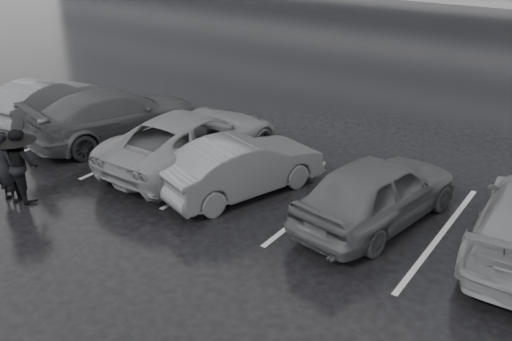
{
  "coord_description": "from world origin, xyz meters",
  "views": [
    {
      "loc": [
        6.08,
        -8.15,
        6.15
      ],
      "look_at": [
        -0.26,
        1.0,
        1.1
      ],
      "focal_mm": 40.0,
      "sensor_mm": 36.0,
      "label": 1
    }
  ],
  "objects_px": {
    "car_west_d": "(43,100)",
    "pedestrian_right": "(21,165)",
    "car_west_a": "(242,166)",
    "car_west_c": "(116,115)",
    "car_west_b": "(193,139)",
    "pedestrian_left": "(5,167)",
    "car_main": "(378,191)"
  },
  "relations": [
    {
      "from": "pedestrian_left",
      "to": "pedestrian_right",
      "type": "distance_m",
      "value": 0.34
    },
    {
      "from": "car_west_a",
      "to": "car_west_c",
      "type": "xyz_separation_m",
      "value": [
        -5.1,
        0.75,
        0.07
      ]
    },
    {
      "from": "car_west_a",
      "to": "car_west_c",
      "type": "relative_size",
      "value": 0.8
    },
    {
      "from": "pedestrian_right",
      "to": "car_west_b",
      "type": "bearing_deg",
      "value": -107.14
    },
    {
      "from": "car_west_c",
      "to": "car_west_d",
      "type": "relative_size",
      "value": 1.29
    },
    {
      "from": "pedestrian_right",
      "to": "car_main",
      "type": "bearing_deg",
      "value": -142.27
    },
    {
      "from": "car_west_b",
      "to": "pedestrian_right",
      "type": "xyz_separation_m",
      "value": [
        -1.99,
        -3.72,
        0.12
      ]
    },
    {
      "from": "pedestrian_left",
      "to": "car_main",
      "type": "bearing_deg",
      "value": -154.09
    },
    {
      "from": "car_main",
      "to": "pedestrian_left",
      "type": "bearing_deg",
      "value": 37.73
    },
    {
      "from": "car_main",
      "to": "car_west_b",
      "type": "distance_m",
      "value": 5.22
    },
    {
      "from": "car_west_b",
      "to": "pedestrian_left",
      "type": "distance_m",
      "value": 4.55
    },
    {
      "from": "car_west_d",
      "to": "car_main",
      "type": "bearing_deg",
      "value": 170.3
    },
    {
      "from": "car_main",
      "to": "car_west_c",
      "type": "distance_m",
      "value": 8.34
    },
    {
      "from": "car_main",
      "to": "car_west_d",
      "type": "bearing_deg",
      "value": 9.07
    },
    {
      "from": "car_west_a",
      "to": "car_west_b",
      "type": "distance_m",
      "value": 2.07
    },
    {
      "from": "car_main",
      "to": "car_west_b",
      "type": "xyz_separation_m",
      "value": [
        -5.22,
        0.08,
        -0.01
      ]
    },
    {
      "from": "pedestrian_right",
      "to": "car_west_c",
      "type": "bearing_deg",
      "value": -63.05
    },
    {
      "from": "car_west_d",
      "to": "pedestrian_right",
      "type": "relative_size",
      "value": 2.3
    },
    {
      "from": "car_west_a",
      "to": "car_west_b",
      "type": "xyz_separation_m",
      "value": [
        -1.99,
        0.55,
        0.06
      ]
    },
    {
      "from": "car_west_d",
      "to": "pedestrian_right",
      "type": "bearing_deg",
      "value": 130.26
    },
    {
      "from": "car_main",
      "to": "pedestrian_left",
      "type": "xyz_separation_m",
      "value": [
        -7.41,
        -3.91,
        0.1
      ]
    },
    {
      "from": "car_west_b",
      "to": "pedestrian_right",
      "type": "distance_m",
      "value": 4.22
    },
    {
      "from": "car_west_d",
      "to": "pedestrian_right",
      "type": "height_order",
      "value": "pedestrian_right"
    },
    {
      "from": "pedestrian_left",
      "to": "car_west_d",
      "type": "bearing_deg",
      "value": -46.09
    },
    {
      "from": "car_west_c",
      "to": "pedestrian_left",
      "type": "relative_size",
      "value": 3.02
    },
    {
      "from": "car_west_a",
      "to": "pedestrian_left",
      "type": "relative_size",
      "value": 2.42
    },
    {
      "from": "car_west_b",
      "to": "pedestrian_right",
      "type": "bearing_deg",
      "value": 62.43
    },
    {
      "from": "pedestrian_right",
      "to": "car_west_a",
      "type": "bearing_deg",
      "value": -130.5
    },
    {
      "from": "pedestrian_right",
      "to": "car_west_d",
      "type": "bearing_deg",
      "value": -29.94
    },
    {
      "from": "car_west_a",
      "to": "car_west_d",
      "type": "xyz_separation_m",
      "value": [
        -8.38,
        0.64,
        -0.02
      ]
    },
    {
      "from": "car_west_a",
      "to": "car_west_b",
      "type": "height_order",
      "value": "car_west_b"
    },
    {
      "from": "car_main",
      "to": "car_west_b",
      "type": "relative_size",
      "value": 0.83
    }
  ]
}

